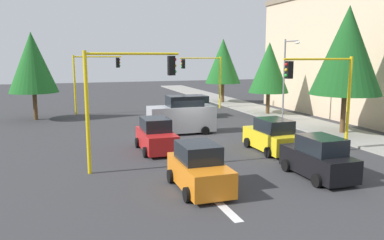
{
  "coord_description": "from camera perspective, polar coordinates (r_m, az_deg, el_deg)",
  "views": [
    {
      "loc": [
        24.77,
        -8.47,
        5.64
      ],
      "look_at": [
        -0.59,
        -0.11,
        1.2
      ],
      "focal_mm": 36.3,
      "sensor_mm": 36.0,
      "label": 1
    }
  ],
  "objects": [
    {
      "name": "tree_opposite_side",
      "position": [
        36.86,
        -22.41,
        7.81
      ],
      "size": [
        4.21,
        4.21,
        7.69
      ],
      "color": "brown",
      "rests_on": "ground"
    },
    {
      "name": "sidewalk_kerb",
      "position": [
        35.73,
        14.07,
        0.2
      ],
      "size": [
        80.0,
        4.0,
        0.15
      ],
      "primitive_type": "cube",
      "color": "gray",
      "rests_on": "ground"
    },
    {
      "name": "car_red",
      "position": [
        23.24,
        -5.3,
        -2.38
      ],
      "size": [
        4.05,
        2.06,
        1.98
      ],
      "color": "red",
      "rests_on": "ground"
    },
    {
      "name": "lane_arrow_near",
      "position": [
        15.41,
        3.97,
        -12.04
      ],
      "size": [
        2.4,
        1.1,
        1.1
      ],
      "color": "silver",
      "rests_on": "ground"
    },
    {
      "name": "tree_roadside_near",
      "position": [
        29.64,
        21.85,
        9.44
      ],
      "size": [
        4.96,
        4.96,
        9.09
      ],
      "color": "brown",
      "rests_on": "ground"
    },
    {
      "name": "car_yellow",
      "position": [
        23.52,
        11.69,
        -2.39
      ],
      "size": [
        4.18,
        2.1,
        1.98
      ],
      "color": "yellow",
      "rests_on": "ground"
    },
    {
      "name": "traffic_signal_near_left",
      "position": [
        23.57,
        18.79,
        4.86
      ],
      "size": [
        0.36,
        4.59,
        5.59
      ],
      "color": "yellow",
      "rests_on": "ground"
    },
    {
      "name": "car_orange",
      "position": [
        16.59,
        1.04,
        -7.17
      ],
      "size": [
        3.97,
        2.08,
        1.98
      ],
      "color": "orange",
      "rests_on": "ground"
    },
    {
      "name": "ground_plane",
      "position": [
        26.78,
        0.61,
        -2.72
      ],
      "size": [
        120.0,
        120.0,
        0.0
      ],
      "primitive_type": "plane",
      "color": "#353538"
    },
    {
      "name": "traffic_signal_far_right",
      "position": [
        38.9,
        -14.26,
        6.77
      ],
      "size": [
        0.36,
        4.59,
        5.68
      ],
      "color": "yellow",
      "rests_on": "ground"
    },
    {
      "name": "delivery_van_silver",
      "position": [
        28.29,
        -1.49,
        0.58
      ],
      "size": [
        2.22,
        4.8,
        2.77
      ],
      "color": "#B2B5BA",
      "rests_on": "ground"
    },
    {
      "name": "traffic_signal_far_left",
      "position": [
        41.3,
        1.8,
        7.05
      ],
      "size": [
        0.36,
        4.59,
        5.53
      ],
      "color": "yellow",
      "rests_on": "ground"
    },
    {
      "name": "tree_roadside_mid",
      "position": [
        37.63,
        11.25,
        7.56
      ],
      "size": [
        3.79,
        3.79,
        6.9
      ],
      "color": "brown",
      "rests_on": "ground"
    },
    {
      "name": "traffic_signal_near_right",
      "position": [
        19.03,
        -9.95,
        4.81
      ],
      "size": [
        0.36,
        4.59,
        5.88
      ],
      "color": "yellow",
      "rests_on": "ground"
    },
    {
      "name": "car_green",
      "position": [
        36.53,
        0.8,
        1.98
      ],
      "size": [
        3.84,
        2.02,
        1.98
      ],
      "color": "#1E7238",
      "rests_on": "ground"
    },
    {
      "name": "apartment_block",
      "position": [
        40.66,
        23.61,
        9.0
      ],
      "size": [
        21.16,
        9.3,
        11.72
      ],
      "color": "beige",
      "rests_on": "ground"
    },
    {
      "name": "tree_roadside_far",
      "position": [
        46.39,
        4.59,
        8.62
      ],
      "size": [
        4.17,
        4.17,
        7.62
      ],
      "color": "brown",
      "rests_on": "ground"
    },
    {
      "name": "car_black",
      "position": [
        19.1,
        18.07,
        -5.42
      ],
      "size": [
        3.99,
        2.01,
        1.98
      ],
      "color": "black",
      "rests_on": "ground"
    },
    {
      "name": "street_lamp_curbside",
      "position": [
        33.45,
        13.74,
        6.96
      ],
      "size": [
        2.15,
        0.28,
        7.0
      ],
      "color": "slate",
      "rests_on": "ground"
    }
  ]
}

